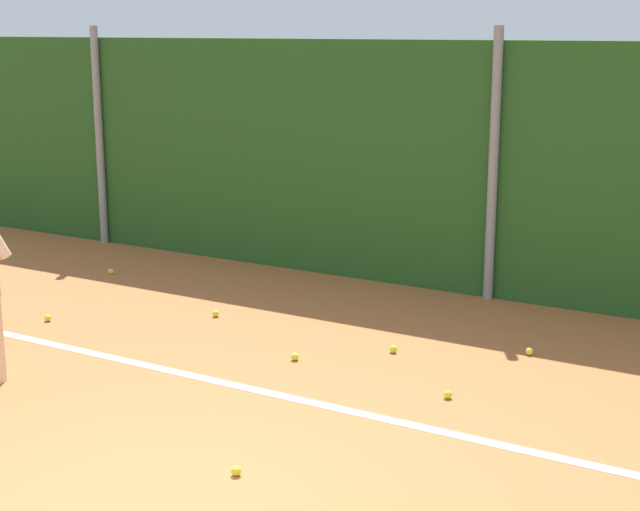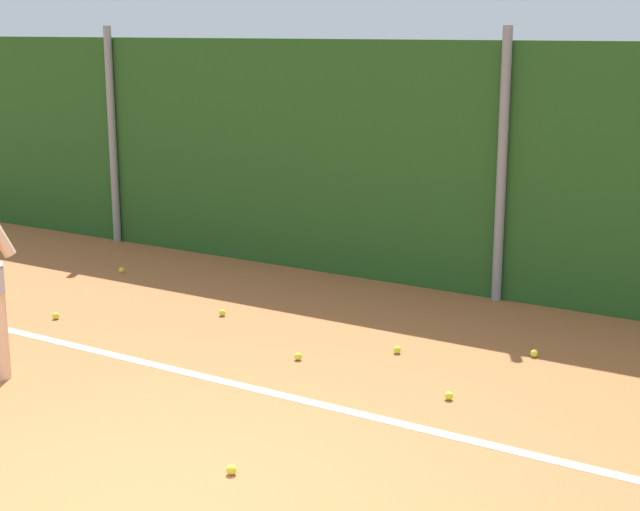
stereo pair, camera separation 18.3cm
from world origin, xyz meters
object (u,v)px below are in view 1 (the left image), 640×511
object	(u,v)px
tennis_ball_2	(295,357)
tennis_ball_10	(216,314)
tennis_ball_0	(393,349)
tennis_ball_12	(48,318)
tennis_ball_1	(236,471)
tennis_ball_6	(448,394)
tennis_ball_5	(111,271)
tennis_ball_4	(529,351)

from	to	relation	value
tennis_ball_2	tennis_ball_10	xyz separation A→B (m)	(-1.33, 0.68, 0.00)
tennis_ball_0	tennis_ball_12	xyz separation A→B (m)	(-3.28, -0.86, 0.00)
tennis_ball_1	tennis_ball_6	xyz separation A→B (m)	(0.65, 1.87, 0.00)
tennis_ball_10	tennis_ball_2	bearing A→B (deg)	-27.00
tennis_ball_12	tennis_ball_1	bearing A→B (deg)	-26.97
tennis_ball_2	tennis_ball_10	bearing A→B (deg)	153.00
tennis_ball_2	tennis_ball_10	distance (m)	1.49
tennis_ball_5	tennis_ball_6	bearing A→B (deg)	-17.89
tennis_ball_4	tennis_ball_12	size ratio (longest dim) A/B	1.00
tennis_ball_5	tennis_ball_4	bearing A→B (deg)	-3.14
tennis_ball_0	tennis_ball_4	world-z (taller)	same
tennis_ball_1	tennis_ball_5	bearing A→B (deg)	140.58
tennis_ball_0	tennis_ball_10	bearing A→B (deg)	177.64
tennis_ball_4	tennis_ball_5	bearing A→B (deg)	176.86
tennis_ball_5	tennis_ball_12	xyz separation A→B (m)	(0.72, -1.67, 0.00)
tennis_ball_4	tennis_ball_10	distance (m)	3.05
tennis_ball_1	tennis_ball_5	world-z (taller)	same
tennis_ball_5	tennis_ball_12	distance (m)	1.82
tennis_ball_10	tennis_ball_1	bearing A→B (deg)	-51.47
tennis_ball_0	tennis_ball_1	bearing A→B (deg)	-86.13
tennis_ball_5	tennis_ball_10	xyz separation A→B (m)	(2.02, -0.73, 0.00)
tennis_ball_4	tennis_ball_6	world-z (taller)	same
tennis_ball_2	tennis_ball_6	size ratio (longest dim) A/B	1.00
tennis_ball_4	tennis_ball_10	xyz separation A→B (m)	(-3.01, -0.46, 0.00)
tennis_ball_10	tennis_ball_6	bearing A→B (deg)	-16.38
tennis_ball_0	tennis_ball_6	xyz separation A→B (m)	(0.82, -0.74, 0.00)
tennis_ball_1	tennis_ball_4	world-z (taller)	same
tennis_ball_6	tennis_ball_12	size ratio (longest dim) A/B	1.00
tennis_ball_4	tennis_ball_10	size ratio (longest dim) A/B	1.00
tennis_ball_6	tennis_ball_12	xyz separation A→B (m)	(-4.10, -0.12, 0.00)
tennis_ball_0	tennis_ball_6	distance (m)	1.11
tennis_ball_6	tennis_ball_10	xyz separation A→B (m)	(-2.79, 0.82, 0.00)
tennis_ball_0	tennis_ball_4	size ratio (longest dim) A/B	1.00
tennis_ball_2	tennis_ball_12	size ratio (longest dim) A/B	1.00
tennis_ball_1	tennis_ball_12	distance (m)	3.87
tennis_ball_12	tennis_ball_4	bearing A→B (deg)	17.89
tennis_ball_2	tennis_ball_10	size ratio (longest dim) A/B	1.00
tennis_ball_1	tennis_ball_12	size ratio (longest dim) A/B	1.00
tennis_ball_2	tennis_ball_5	xyz separation A→B (m)	(-3.36, 1.41, 0.00)
tennis_ball_10	tennis_ball_12	size ratio (longest dim) A/B	1.00
tennis_ball_5	tennis_ball_12	world-z (taller)	same
tennis_ball_1	tennis_ball_4	size ratio (longest dim) A/B	1.00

